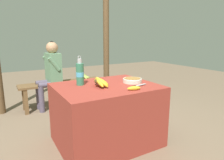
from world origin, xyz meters
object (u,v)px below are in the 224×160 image
serving_bowl (132,80)px  water_bottle (80,74)px  seated_vendor (51,70)px  loose_banana_front (134,88)px  knife (137,86)px  banana_bunch_ripe (100,81)px  wooden_bench (62,86)px  banana_bunch_green (85,76)px  support_post_far (106,33)px

serving_bowl → water_bottle: water_bottle is taller
seated_vendor → serving_bowl: bearing=108.5°
loose_banana_front → seated_vendor: size_ratio=0.13×
knife → banana_bunch_ripe: bearing=140.6°
loose_banana_front → wooden_bench: loose_banana_front is taller
wooden_bench → banana_bunch_green: banana_bunch_green is taller
serving_bowl → wooden_bench: 1.66m
knife → wooden_bench: size_ratio=0.15×
knife → seated_vendor: 1.80m
seated_vendor → support_post_far: bearing=-174.3°
serving_bowl → knife: size_ratio=1.04×
water_bottle → banana_bunch_green: water_bottle is taller
loose_banana_front → banana_bunch_green: bearing=83.6°
water_bottle → banana_bunch_green: (0.60, 1.37, -0.32)m
support_post_far → serving_bowl: bearing=-108.2°
loose_banana_front → support_post_far: support_post_far is taller
loose_banana_front → banana_bunch_green: 1.88m
knife → wooden_bench: 1.82m
loose_banana_front → wooden_bench: bearing=97.0°
loose_banana_front → support_post_far: (0.76, 2.01, 0.59)m
knife → wooden_bench: bearing=90.0°
banana_bunch_ripe → seated_vendor: (-0.17, 1.52, -0.08)m
serving_bowl → banana_bunch_green: size_ratio=0.92×
water_bottle → loose_banana_front: 0.64m
loose_banana_front → seated_vendor: 1.87m
knife → support_post_far: (0.64, 1.90, 0.60)m
serving_bowl → seated_vendor: size_ratio=0.20×
banana_bunch_green → support_post_far: (0.55, 0.15, 0.80)m
support_post_far → loose_banana_front: bearing=-110.6°
support_post_far → wooden_bench: bearing=-171.3°
banana_bunch_ripe → knife: bearing=-28.2°
loose_banana_front → wooden_bench: (-0.23, 1.86, -0.35)m
wooden_bench → banana_bunch_green: 0.46m
wooden_bench → seated_vendor: size_ratio=1.25×
serving_bowl → wooden_bench: size_ratio=0.16×
support_post_far → knife: bearing=-108.5°
water_bottle → wooden_bench: size_ratio=0.23×
banana_bunch_green → knife: bearing=-92.9°
knife → banana_bunch_green: 1.76m
serving_bowl → support_post_far: (0.56, 1.71, 0.58)m
loose_banana_front → support_post_far: size_ratio=0.06×
serving_bowl → loose_banana_front: bearing=-122.9°
knife → wooden_bench: (-0.35, 1.75, -0.34)m
banana_bunch_ripe → wooden_bench: 1.61m
banana_bunch_green → support_post_far: support_post_far is taller
banana_bunch_ripe → support_post_far: support_post_far is taller
water_bottle → knife: size_ratio=1.50×
banana_bunch_ripe → water_bottle: water_bottle is taller
loose_banana_front → serving_bowl: bearing=57.1°
serving_bowl → knife: (-0.07, -0.19, -0.02)m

